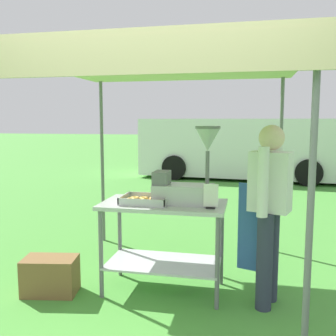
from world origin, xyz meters
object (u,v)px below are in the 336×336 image
Objects in this scene: menu_sign at (211,198)px; vendor at (269,206)px; stall_canopy at (166,69)px; donut_fryer at (188,179)px; van_white at (242,147)px; donut_tray at (146,201)px; supply_crate at (50,276)px; donut_cart at (164,227)px.

vendor is (0.50, 0.07, -0.06)m from menu_sign.
donut_fryer is (0.23, -0.09, -1.02)m from stall_canopy.
vendor is at bearing -87.21° from van_white.
donut_tray is 0.45m from donut_fryer.
vendor reaches higher than supply_crate.
donut_tray is at bearing 172.11° from menu_sign.
donut_cart is at bearing -90.00° from stall_canopy.
stall_canopy is 2.24m from supply_crate.
stall_canopy reaches higher than van_white.
donut_tray is 2.02× the size of menu_sign.
supply_crate is at bearing -101.56° from van_white.
supply_crate is (-1.51, -0.14, -0.79)m from menu_sign.
van_white is (0.58, 7.57, -1.25)m from stall_canopy.
donut_tray is at bearing -170.63° from donut_fryer.
menu_sign is (0.46, -0.15, 0.33)m from donut_cart.
vendor reaches higher than donut_tray.
donut_fryer is 0.45× the size of vendor.
donut_cart is 1.18m from supply_crate.
donut_tray is (-0.16, -0.06, 0.26)m from donut_cart.
supply_crate is (-0.89, -0.23, -0.72)m from donut_tray.
donut_fryer is (0.23, 0.00, 0.47)m from donut_cart.
vendor is at bearing 7.77° from menu_sign.
supply_crate is at bearing -174.07° from vendor.
stall_canopy is 7.70m from van_white.
menu_sign is at bearing -172.23° from vendor.
donut_cart is 2.64× the size of donut_tray.
stall_canopy is 1.49m from donut_cart.
stall_canopy is at bearing -94.40° from van_white.
donut_tray reaches higher than supply_crate.
donut_tray is at bearing -158.99° from donut_cart.
vendor is (0.96, -0.18, -1.22)m from stall_canopy.
vendor is (0.73, -0.08, -0.20)m from donut_fryer.
menu_sign is at bearing -90.90° from van_white.
donut_cart is at bearing -179.19° from donut_fryer.
donut_fryer is (0.39, 0.06, 0.21)m from donut_tray.
stall_canopy is 4.82× the size of supply_crate.
stall_canopy is at bearing 90.00° from donut_cart.
supply_crate is at bearing -174.68° from menu_sign.
van_white is (0.12, 7.82, -0.09)m from menu_sign.
donut_fryer is 0.31m from menu_sign.
donut_cart is at bearing 162.35° from menu_sign.
donut_tray is at bearing 14.29° from supply_crate.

